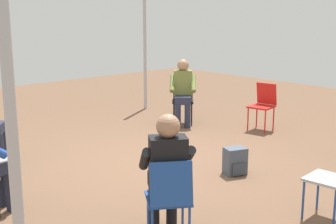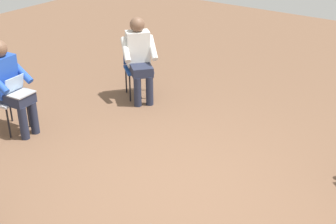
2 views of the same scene
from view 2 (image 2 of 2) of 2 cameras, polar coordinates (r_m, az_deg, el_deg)
ground_plane at (r=5.08m, az=1.26°, el=-9.75°), size 15.89×15.89×0.00m
chair_north at (r=6.49m, az=-19.56°, el=2.06°), size 0.43×0.47×0.85m
chair_northeast at (r=7.18m, az=-3.74°, el=5.85°), size 0.58×0.59×0.85m
person_with_laptop at (r=6.29m, az=-18.81°, el=3.38°), size 0.52×0.54×1.24m
person_in_white at (r=6.96m, az=-3.53°, el=6.92°), size 0.63×0.63×1.24m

